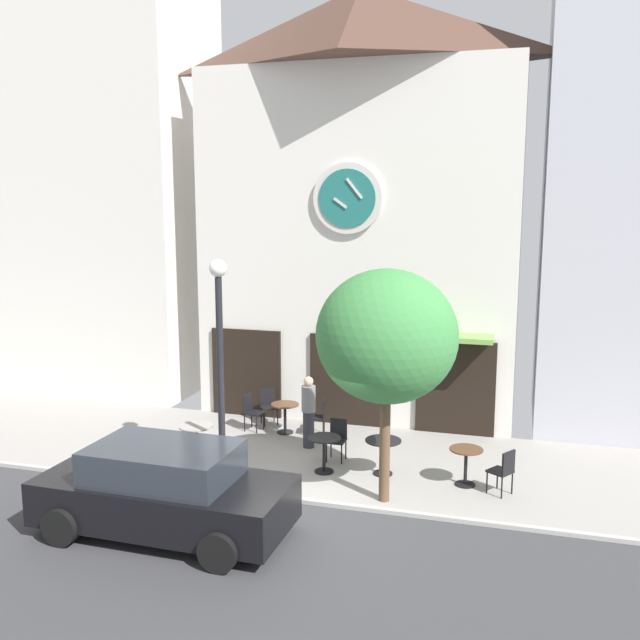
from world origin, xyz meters
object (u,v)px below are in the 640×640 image
Objects in this scene: cafe_chair_near_tree at (168,447)px; cafe_chair_facing_wall at (268,403)px; cafe_table_rightmost at (196,435)px; street_tree at (386,337)px; cafe_chair_under_awning at (337,436)px; street_lamp at (220,367)px; cafe_chair_curbside at (504,469)px; cafe_table_near_door at (466,460)px; cafe_table_center_right at (324,448)px; cafe_chair_left_end at (320,414)px; cafe_chair_right_end at (251,409)px; cafe_table_leftmost at (285,413)px; pedestrian_grey at (309,411)px; parked_car_black at (164,491)px; cafe_table_center_left at (383,449)px.

cafe_chair_facing_wall is at bearing 76.08° from cafe_chair_near_tree.
street_tree is at bearing -12.86° from cafe_table_rightmost.
cafe_chair_under_awning is (-1.40, 1.84, -2.62)m from street_tree.
street_lamp reaches higher than cafe_chair_curbside.
cafe_table_near_door is at bearing 39.43° from street_tree.
street_tree is at bearing -6.64° from street_lamp.
cafe_table_center_right is (2.89, 0.05, -0.02)m from cafe_table_rightmost.
street_lamp is 2.09m from cafe_chair_near_tree.
cafe_chair_curbside and cafe_chair_left_end have the same top height.
cafe_chair_facing_wall reaches higher than cafe_table_rightmost.
cafe_chair_right_end and cafe_chair_near_tree have the same top height.
cafe_chair_curbside reaches higher than cafe_table_center_right.
cafe_chair_curbside is 1.00× the size of cafe_chair_under_awning.
cafe_chair_left_end is (-3.62, 2.09, 0.01)m from cafe_table_near_door.
cafe_chair_curbside is at bearing -20.63° from cafe_table_near_door.
cafe_table_leftmost is at bearing 126.49° from cafe_table_center_right.
street_tree is 5.80× the size of cafe_table_near_door.
cafe_table_center_right is 3.56m from cafe_chair_facing_wall.
street_tree is at bearing -52.77° from cafe_chair_under_awning.
cafe_chair_under_awning is (2.97, 0.84, -0.02)m from cafe_table_rightmost.
pedestrian_grey is (0.85, -0.80, 0.35)m from cafe_table_leftmost.
cafe_chair_near_tree is at bearing -164.76° from cafe_table_center_right.
parked_car_black is at bearing -86.67° from street_lamp.
street_lamp reaches higher than parked_car_black.
parked_car_black is at bearing -149.52° from cafe_chair_curbside.
street_lamp reaches higher than cafe_table_rightmost.
cafe_table_center_left is at bearing 15.11° from street_lamp.
cafe_chair_left_end is at bearing 46.22° from cafe_table_rightmost.
street_tree reaches higher than parked_car_black.
cafe_table_rightmost is at bearing 107.32° from parked_car_black.
street_tree is 5.76× the size of cafe_table_rightmost.
cafe_table_center_left is at bearing 49.76° from parked_car_black.
cafe_table_near_door is 3.87m from pedestrian_grey.
cafe_chair_facing_wall is at bearing 160.25° from cafe_chair_left_end.
street_lamp is 2.73m from cafe_table_center_right.
pedestrian_grey is at bearing 57.96° from street_lamp.
cafe_table_rightmost is 3.09m from cafe_chair_under_awning.
cafe_chair_under_awning is at bearing 34.44° from street_lamp.
street_lamp is 5.97× the size of cafe_table_center_left.
pedestrian_grey reaches higher than cafe_table_center_right.
cafe_table_leftmost is at bearing 59.86° from cafe_table_rightmost.
cafe_table_leftmost is 5.73m from cafe_chair_curbside.
cafe_chair_right_end is (-3.69, 1.92, -0.01)m from cafe_table_center_left.
street_tree is 4.89× the size of cafe_chair_right_end.
parked_car_black is at bearing -103.00° from pedestrian_grey.
parked_car_black is (-1.13, -5.59, 0.23)m from cafe_chair_left_end.
cafe_chair_facing_wall is 2.07m from pedestrian_grey.
cafe_chair_left_end is 0.54× the size of pedestrian_grey.
cafe_chair_right_end reaches higher than cafe_table_leftmost.
cafe_chair_near_tree is 0.54× the size of pedestrian_grey.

